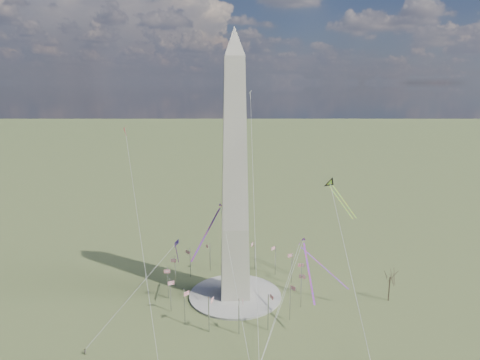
{
  "coord_description": "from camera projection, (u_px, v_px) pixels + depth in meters",
  "views": [
    {
      "loc": [
        -7.21,
        -153.31,
        81.72
      ],
      "look_at": [
        1.91,
        0.0,
        46.8
      ],
      "focal_mm": 32.0,
      "sensor_mm": 36.0,
      "label": 1
    }
  ],
  "objects": [
    {
      "name": "kite_streamer_left",
      "position": [
        307.0,
        261.0,
        150.21
      ],
      "size": [
        2.09,
        22.31,
        15.32
      ],
      "rotation": [
        0.0,
        0.0,
        3.12
      ],
      "color": "red",
      "rests_on": "ground"
    },
    {
      "name": "person_west",
      "position": [
        85.0,
        351.0,
        131.67
      ],
      "size": [
        0.94,
        0.75,
        1.88
      ],
      "primitive_type": "imported",
      "rotation": [
        0.0,
        0.0,
        3.1
      ],
      "color": "gray",
      "rests_on": "ground"
    },
    {
      "name": "ground",
      "position": [
        235.0,
        296.0,
        167.77
      ],
      "size": [
        2000.0,
        2000.0,
        0.0
      ],
      "primitive_type": "plane",
      "color": "#445A2D",
      "rests_on": "ground"
    },
    {
      "name": "flagpole_ring",
      "position": [
        235.0,
        279.0,
        166.16
      ],
      "size": [
        54.4,
        54.4,
        13.0
      ],
      "color": "#B5B7BC",
      "rests_on": "ground"
    },
    {
      "name": "kite_small_white",
      "position": [
        250.0,
        93.0,
        190.72
      ],
      "size": [
        1.09,
        1.73,
        3.92
      ],
      "rotation": [
        0.0,
        0.0,
        2.71
      ],
      "color": "white",
      "rests_on": "ground"
    },
    {
      "name": "kite_streamer_mid",
      "position": [
        211.0,
        224.0,
        161.91
      ],
      "size": [
        12.21,
        21.04,
        15.92
      ],
      "rotation": [
        0.0,
        0.0,
        2.65
      ],
      "color": "red",
      "rests_on": "ground"
    },
    {
      "name": "kite_streamer_right",
      "position": [
        316.0,
        260.0,
        164.69
      ],
      "size": [
        17.79,
        13.73,
        14.6
      ],
      "rotation": [
        0.0,
        0.0,
        4.07
      ],
      "color": "red",
      "rests_on": "ground"
    },
    {
      "name": "plaza",
      "position": [
        235.0,
        295.0,
        167.68
      ],
      "size": [
        36.0,
        36.0,
        0.8
      ],
      "primitive_type": "cylinder",
      "color": "#9E9891",
      "rests_on": "ground"
    },
    {
      "name": "kite_delta_black",
      "position": [
        332.0,
        185.0,
        176.57
      ],
      "size": [
        11.12,
        16.92,
        14.06
      ],
      "rotation": [
        0.0,
        0.0,
        3.59
      ],
      "color": "black",
      "rests_on": "ground"
    },
    {
      "name": "tree_near",
      "position": [
        390.0,
        275.0,
        162.06
      ],
      "size": [
        8.37,
        8.37,
        14.65
      ],
      "color": "#4B3A2D",
      "rests_on": "ground"
    },
    {
      "name": "kite_diamond_purple",
      "position": [
        177.0,
        245.0,
        164.54
      ],
      "size": [
        1.87,
        3.24,
        10.05
      ],
      "rotation": [
        0.0,
        0.0,
        2.87
      ],
      "color": "navy",
      "rests_on": "ground"
    },
    {
      "name": "washington_monument",
      "position": [
        235.0,
        177.0,
        157.14
      ],
      "size": [
        15.56,
        15.56,
        100.0
      ],
      "color": "#ADA491",
      "rests_on": "plaza"
    },
    {
      "name": "kite_small_red",
      "position": [
        125.0,
        129.0,
        182.3
      ],
      "size": [
        1.28,
        2.02,
        4.51
      ],
      "rotation": [
        0.0,
        0.0,
        2.68
      ],
      "color": "red",
      "rests_on": "ground"
    }
  ]
}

